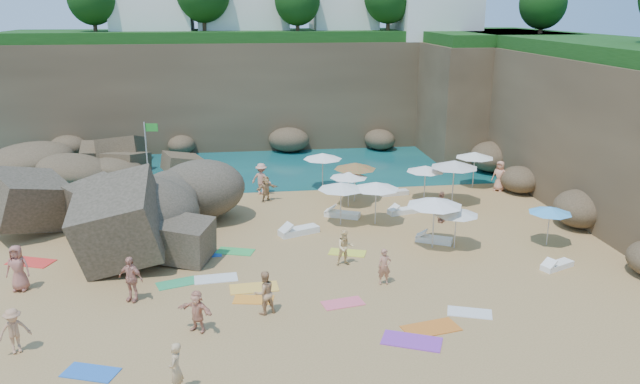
{
  "coord_description": "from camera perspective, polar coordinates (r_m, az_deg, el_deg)",
  "views": [
    {
      "loc": [
        -1.88,
        -25.59,
        10.65
      ],
      "look_at": [
        2.0,
        3.0,
        2.0
      ],
      "focal_mm": 35.0,
      "sensor_mm": 36.0,
      "label": 1
    }
  ],
  "objects": [
    {
      "name": "towel_2",
      "position": [
        23.97,
        -6.09,
        -9.75
      ],
      "size": [
        1.6,
        1.0,
        0.03
      ],
      "primitive_type": "cube",
      "rotation": [
        0.0,
        0.0,
        -0.17
      ],
      "color": "orange",
      "rests_on": "ground"
    },
    {
      "name": "parasol_10",
      "position": [
        30.34,
        20.31,
        -1.55
      ],
      "size": [
        1.96,
        1.96,
        1.85
      ],
      "color": "silver",
      "rests_on": "ground"
    },
    {
      "name": "towel_12",
      "position": [
        28.11,
        2.51,
        -5.56
      ],
      "size": [
        1.81,
        1.31,
        0.03
      ],
      "primitive_type": "cube",
      "rotation": [
        0.0,
        0.0,
        -0.34
      ],
      "color": "yellow",
      "rests_on": "ground"
    },
    {
      "name": "lounger_1",
      "position": [
        32.71,
        2.05,
        -2.06
      ],
      "size": [
        1.92,
        1.33,
        0.28
      ],
      "primitive_type": "cube",
      "rotation": [
        0.0,
        0.0,
        -0.44
      ],
      "color": "white",
      "rests_on": "ground"
    },
    {
      "name": "lounger_3",
      "position": [
        30.31,
        -1.94,
        -3.58
      ],
      "size": [
        2.08,
        1.37,
        0.31
      ],
      "primitive_type": "cube",
      "rotation": [
        0.0,
        0.0,
        0.4
      ],
      "color": "white",
      "rests_on": "ground"
    },
    {
      "name": "person_lie_4",
      "position": [
        25.15,
        5.87,
        -8.02
      ],
      "size": [
        0.54,
        1.46,
        0.35
      ],
      "primitive_type": "imported",
      "rotation": [
        0.0,
        0.0,
        -0.01
      ],
      "color": "#AF7357",
      "rests_on": "ground"
    },
    {
      "name": "parasol_7",
      "position": [
        33.99,
        2.64,
        1.58
      ],
      "size": [
        2.07,
        2.07,
        1.96
      ],
      "color": "silver",
      "rests_on": "ground"
    },
    {
      "name": "lounger_0",
      "position": [
        36.75,
        6.79,
        -0.06
      ],
      "size": [
        1.73,
        0.8,
        0.26
      ],
      "primitive_type": "cube",
      "rotation": [
        0.0,
        0.0,
        0.15
      ],
      "color": "silver",
      "rests_on": "ground"
    },
    {
      "name": "person_lie_1",
      "position": [
        24.71,
        -16.79,
        -9.07
      ],
      "size": [
        1.7,
        2.02,
        0.43
      ],
      "primitive_type": "imported",
      "rotation": [
        0.0,
        0.0,
        -0.47
      ],
      "color": "tan",
      "rests_on": "ground"
    },
    {
      "name": "marina_masts",
      "position": [
        57.99,
        -22.48,
        7.86
      ],
      "size": [
        3.1,
        0.1,
        6.0
      ],
      "color": "white",
      "rests_on": "ground"
    },
    {
      "name": "parasol_8",
      "position": [
        28.43,
        10.44,
        -0.87
      ],
      "size": [
        2.55,
        2.55,
        2.41
      ],
      "color": "silver",
      "rests_on": "ground"
    },
    {
      "name": "person_stand_3",
      "position": [
        32.31,
        10.99,
        -1.35
      ],
      "size": [
        0.92,
        0.99,
        1.63
      ],
      "primitive_type": "imported",
      "rotation": [
        0.0,
        0.0,
        0.86
      ],
      "color": "#A26C51",
      "rests_on": "ground"
    },
    {
      "name": "person_stand_2",
      "position": [
        36.57,
        -5.38,
        1.2
      ],
      "size": [
        1.3,
        0.99,
        1.86
      ],
      "primitive_type": "imported",
      "rotation": [
        0.0,
        0.0,
        2.67
      ],
      "color": "tan",
      "rests_on": "ground"
    },
    {
      "name": "person_stand_1",
      "position": [
        22.63,
        -5.11,
        -9.15
      ],
      "size": [
        0.97,
        0.87,
        1.62
      ],
      "primitive_type": "imported",
      "rotation": [
        0.0,
        0.0,
        3.54
      ],
      "color": "tan",
      "rests_on": "ground"
    },
    {
      "name": "parasol_2",
      "position": [
        38.78,
        13.97,
        3.31
      ],
      "size": [
        2.31,
        2.31,
        2.19
      ],
      "color": "silver",
      "rests_on": "ground"
    },
    {
      "name": "cliff_back",
      "position": [
        51.17,
        -3.35,
        9.2
      ],
      "size": [
        44.0,
        8.0,
        8.0
      ],
      "primitive_type": "cube",
      "color": "brown",
      "rests_on": "ground"
    },
    {
      "name": "parasol_9",
      "position": [
        31.25,
        5.15,
        0.59
      ],
      "size": [
        2.33,
        2.33,
        2.2
      ],
      "color": "silver",
      "rests_on": "ground"
    },
    {
      "name": "person_lie_2",
      "position": [
        27.13,
        -25.71,
        -7.63
      ],
      "size": [
        1.03,
        1.89,
        0.49
      ],
      "primitive_type": "imported",
      "rotation": [
        0.0,
        0.0,
        -0.08
      ],
      "color": "#A56052",
      "rests_on": "ground"
    },
    {
      "name": "parasol_6",
      "position": [
        34.87,
        3.22,
        2.4
      ],
      "size": [
        2.38,
        2.38,
        2.25
      ],
      "color": "silver",
      "rests_on": "ground"
    },
    {
      "name": "flag_pole",
      "position": [
        38.26,
        -15.42,
        3.99
      ],
      "size": [
        0.8,
        0.15,
        4.13
      ],
      "color": "silver",
      "rests_on": "ground"
    },
    {
      "name": "parasol_3",
      "position": [
        35.08,
        12.18,
        2.52
      ],
      "size": [
        2.64,
        2.64,
        2.49
      ],
      "color": "silver",
      "rests_on": "ground"
    },
    {
      "name": "towel_3",
      "position": [
        25.79,
        -12.93,
        -8.12
      ],
      "size": [
        1.76,
        1.25,
        0.03
      ],
      "primitive_type": "cube",
      "rotation": [
        0.0,
        0.0,
        0.32
      ],
      "color": "#2EA162",
      "rests_on": "ground"
    },
    {
      "name": "parasol_0",
      "position": [
        31.06,
        1.93,
        0.57
      ],
      "size": [
        2.34,
        2.34,
        2.21
      ],
      "color": "silver",
      "rests_on": "ground"
    },
    {
      "name": "person_stand_5",
      "position": [
        35.28,
        -4.95,
        0.29
      ],
      "size": [
        1.38,
        0.96,
        1.46
      ],
      "primitive_type": "imported",
      "rotation": [
        0.0,
        0.0,
        0.47
      ],
      "color": "tan",
      "rests_on": "ground"
    },
    {
      "name": "lounger_2",
      "position": [
        33.55,
        7.65,
        -1.73
      ],
      "size": [
        1.79,
        0.99,
        0.27
      ],
      "primitive_type": "cube",
      "rotation": [
        0.0,
        0.0,
        0.26
      ],
      "color": "white",
      "rests_on": "ground"
    },
    {
      "name": "towel_0",
      "position": [
        20.79,
        -20.23,
        -15.22
      ],
      "size": [
        1.82,
        1.33,
        0.03
      ],
      "primitive_type": "cube",
      "rotation": [
        0.0,
        0.0,
        -0.35
      ],
      "color": "blue",
      "rests_on": "ground"
    },
    {
      "name": "person_lie_3",
      "position": [
        22.07,
        -11.11,
        -11.93
      ],
      "size": [
        1.92,
        1.96,
        0.39
      ],
      "primitive_type": "imported",
      "rotation": [
        0.0,
        0.0,
        -0.57
      ],
      "color": "tan",
      "rests_on": "ground"
    },
    {
      "name": "lounger_4",
      "position": [
        29.75,
        10.38,
        -4.31
      ],
      "size": [
        1.75,
        1.27,
        0.26
      ],
      "primitive_type": "cube",
      "rotation": [
        0.0,
        0.0,
        -0.48
      ],
      "color": "white",
      "rests_on": "ground"
    },
    {
      "name": "towel_7",
      "position": [
        29.84,
        -24.92,
        -5.83
      ],
      "size": [
        2.14,
        1.59,
        0.03
      ],
      "primitive_type": "cube",
      "rotation": [
        0.0,
        0.0,
        -0.37
      ],
      "color": "red",
      "rests_on": "ground"
    },
    {
      "name": "parasol_5",
      "position": [
        35.47,
        9.62,
        2.13
      ],
      "size": [
        2.16,
        2.16,
        2.04
      ],
      "color": "silver",
      "rests_on": "ground"
    },
    {
      "name": "rock_promontory",
      "position": [
        43.89,
        -19.48,
        1.68
      ],
      "size": [
        12.0,
        7.0,
        2.0
      ],
      "primitive_type": null,
      "color": "brown",
      "rests_on": "ground"
    },
    {
      "name": "person_lie_5",
      "position": [
        26.77,
        2.29,
        -6.1
      ],
      "size": [
        0.84,
        1.57,
        0.58
      ],
      "primitive_type": "imported",
      "rotation": [
        0.0,
        0.0,
        0.07
      ],
      "color": "#FAD58E",
      "rests_on": "ground"
    },
    {
      "name": "towel_5",
      "position": [
        25.89,
        -9.49,
        -7.81
      ],
      "size": [
        1.79,
        1.0,
        0.03
      ],
      "primitive_type": "cube",
      "rotation": [
        0.0,
        0.0,
        0.08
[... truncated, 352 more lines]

